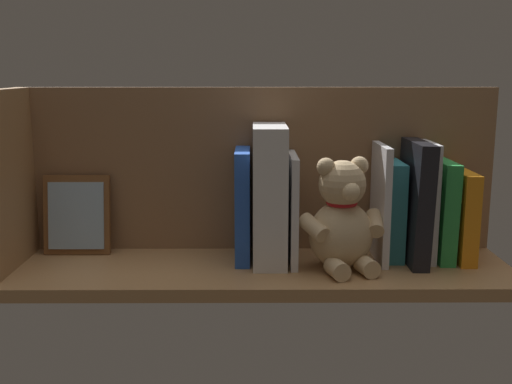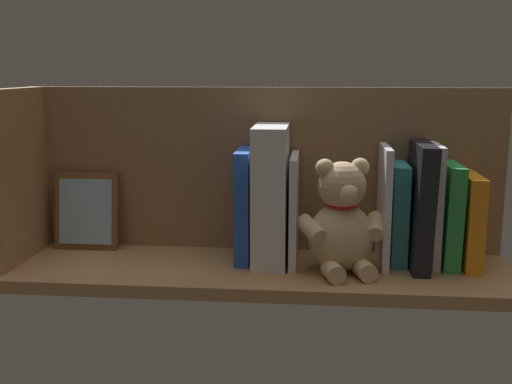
% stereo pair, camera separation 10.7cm
% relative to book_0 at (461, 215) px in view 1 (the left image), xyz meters
% --- Properties ---
extents(ground_plane, '(0.90, 0.26, 0.02)m').
position_rel_book_0_xyz_m(ground_plane, '(0.37, 0.03, -0.09)').
color(ground_plane, '#A87A4C').
extents(shelf_back_panel, '(0.90, 0.02, 0.31)m').
position_rel_book_0_xyz_m(shelf_back_panel, '(0.37, -0.07, 0.07)').
color(shelf_back_panel, '#926947').
rests_on(shelf_back_panel, ground_plane).
extents(shelf_side_divider, '(0.02, 0.20, 0.31)m').
position_rel_book_0_xyz_m(shelf_side_divider, '(0.80, 0.03, 0.07)').
color(shelf_side_divider, '#A87A4C').
rests_on(shelf_side_divider, ground_plane).
extents(book_0, '(0.03, 0.12, 0.16)m').
position_rel_book_0_xyz_m(book_0, '(0.00, 0.00, 0.00)').
color(book_0, orange).
rests_on(book_0, ground_plane).
extents(book_1, '(0.03, 0.12, 0.18)m').
position_rel_book_0_xyz_m(book_1, '(0.03, -0.00, 0.01)').
color(book_1, green).
rests_on(book_1, ground_plane).
extents(book_2, '(0.01, 0.11, 0.21)m').
position_rel_book_0_xyz_m(book_2, '(0.06, -0.01, 0.03)').
color(book_2, silver).
rests_on(book_2, ground_plane).
extents(book_3, '(0.04, 0.15, 0.22)m').
position_rel_book_0_xyz_m(book_3, '(0.09, 0.01, 0.03)').
color(book_3, black).
rests_on(book_3, ground_plane).
extents(book_4, '(0.03, 0.10, 0.18)m').
position_rel_book_0_xyz_m(book_4, '(0.12, -0.01, 0.01)').
color(book_4, teal).
rests_on(book_4, ground_plane).
extents(book_5, '(0.01, 0.13, 0.21)m').
position_rel_book_0_xyz_m(book_5, '(0.15, 0.00, 0.02)').
color(book_5, silver).
rests_on(book_5, ground_plane).
extents(teddy_bear, '(0.15, 0.14, 0.20)m').
position_rel_book_0_xyz_m(teddy_bear, '(0.22, 0.05, 0.00)').
color(teddy_bear, '#D1B284').
rests_on(teddy_bear, ground_plane).
extents(book_6, '(0.01, 0.14, 0.19)m').
position_rel_book_0_xyz_m(book_6, '(0.31, 0.01, 0.02)').
color(book_6, silver).
rests_on(book_6, ground_plane).
extents(dictionary_thick_white, '(0.06, 0.14, 0.25)m').
position_rel_book_0_xyz_m(dictionary_thick_white, '(0.35, 0.01, 0.04)').
color(dictionary_thick_white, silver).
rests_on(dictionary_thick_white, ground_plane).
extents(book_7, '(0.03, 0.12, 0.20)m').
position_rel_book_0_xyz_m(book_7, '(0.39, -0.00, 0.02)').
color(book_7, blue).
rests_on(book_7, ground_plane).
extents(picture_frame_leaning, '(0.12, 0.04, 0.15)m').
position_rel_book_0_xyz_m(picture_frame_leaning, '(0.71, -0.04, -0.01)').
color(picture_frame_leaning, brown).
rests_on(picture_frame_leaning, ground_plane).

